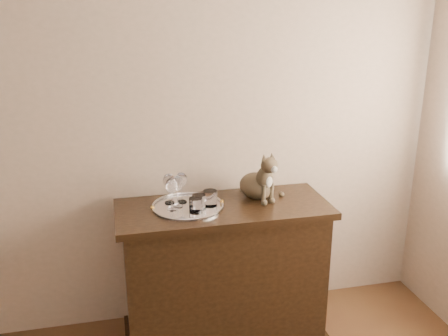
{
  "coord_description": "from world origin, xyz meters",
  "views": [
    {
      "loc": [
        0.02,
        -0.58,
        1.93
      ],
      "look_at": [
        0.61,
        1.95,
        1.07
      ],
      "focal_mm": 40.0,
      "sensor_mm": 36.0,
      "label": 1
    }
  ],
  "objects_px": {
    "wine_glass_b": "(182,187)",
    "wine_glass_d": "(177,191)",
    "sideboard": "(223,273)",
    "tumbler_a": "(199,202)",
    "tumbler_c": "(210,198)",
    "wine_glass_c": "(172,194)",
    "tumbler_b": "(196,205)",
    "tray": "(188,207)",
    "wine_glass_a": "(169,188)",
    "cat": "(257,174)"
  },
  "relations": [
    {
      "from": "wine_glass_a",
      "to": "wine_glass_b",
      "type": "xyz_separation_m",
      "value": [
        0.07,
        -0.0,
        0.0
      ]
    },
    {
      "from": "tumbler_a",
      "to": "tumbler_c",
      "type": "distance_m",
      "value": 0.08
    },
    {
      "from": "wine_glass_d",
      "to": "tumbler_b",
      "type": "relative_size",
      "value": 2.19
    },
    {
      "from": "wine_glass_d",
      "to": "tumbler_c",
      "type": "bearing_deg",
      "value": -10.37
    },
    {
      "from": "wine_glass_b",
      "to": "tumbler_c",
      "type": "height_order",
      "value": "wine_glass_b"
    },
    {
      "from": "tray",
      "to": "wine_glass_a",
      "type": "xyz_separation_m",
      "value": [
        -0.09,
        0.07,
        0.09
      ]
    },
    {
      "from": "tumbler_b",
      "to": "cat",
      "type": "bearing_deg",
      "value": 21.87
    },
    {
      "from": "wine_glass_b",
      "to": "wine_glass_d",
      "type": "xyz_separation_m",
      "value": [
        -0.03,
        -0.06,
        0.0
      ]
    },
    {
      "from": "wine_glass_c",
      "to": "tumbler_c",
      "type": "height_order",
      "value": "wine_glass_c"
    },
    {
      "from": "sideboard",
      "to": "wine_glass_d",
      "type": "relative_size",
      "value": 6.72
    },
    {
      "from": "tumbler_b",
      "to": "tray",
      "type": "bearing_deg",
      "value": 107.38
    },
    {
      "from": "wine_glass_a",
      "to": "wine_glass_d",
      "type": "relative_size",
      "value": 0.98
    },
    {
      "from": "tray",
      "to": "wine_glass_c",
      "type": "xyz_separation_m",
      "value": [
        -0.09,
        -0.02,
        0.09
      ]
    },
    {
      "from": "tray",
      "to": "tumbler_a",
      "type": "xyz_separation_m",
      "value": [
        0.05,
        -0.05,
        0.05
      ]
    },
    {
      "from": "sideboard",
      "to": "wine_glass_b",
      "type": "bearing_deg",
      "value": 158.05
    },
    {
      "from": "tray",
      "to": "tumbler_a",
      "type": "relative_size",
      "value": 4.84
    },
    {
      "from": "wine_glass_b",
      "to": "wine_glass_d",
      "type": "bearing_deg",
      "value": -118.39
    },
    {
      "from": "sideboard",
      "to": "tumbler_a",
      "type": "distance_m",
      "value": 0.5
    },
    {
      "from": "wine_glass_a",
      "to": "tray",
      "type": "bearing_deg",
      "value": -39.01
    },
    {
      "from": "tray",
      "to": "cat",
      "type": "xyz_separation_m",
      "value": [
        0.42,
        0.06,
        0.14
      ]
    },
    {
      "from": "sideboard",
      "to": "tumbler_c",
      "type": "height_order",
      "value": "tumbler_c"
    },
    {
      "from": "tumbler_a",
      "to": "sideboard",
      "type": "bearing_deg",
      "value": 13.25
    },
    {
      "from": "tumbler_b",
      "to": "tumbler_c",
      "type": "relative_size",
      "value": 0.92
    },
    {
      "from": "wine_glass_c",
      "to": "tumbler_a",
      "type": "height_order",
      "value": "wine_glass_c"
    },
    {
      "from": "wine_glass_b",
      "to": "cat",
      "type": "distance_m",
      "value": 0.44
    },
    {
      "from": "wine_glass_a",
      "to": "tumbler_b",
      "type": "distance_m",
      "value": 0.21
    },
    {
      "from": "wine_glass_c",
      "to": "cat",
      "type": "distance_m",
      "value": 0.51
    },
    {
      "from": "wine_glass_c",
      "to": "tumbler_c",
      "type": "xyz_separation_m",
      "value": [
        0.21,
        -0.0,
        -0.05
      ]
    },
    {
      "from": "tumbler_a",
      "to": "tumbler_b",
      "type": "relative_size",
      "value": 1.01
    },
    {
      "from": "wine_glass_d",
      "to": "cat",
      "type": "xyz_separation_m",
      "value": [
        0.47,
        0.05,
        0.05
      ]
    },
    {
      "from": "tumbler_c",
      "to": "tumbler_a",
      "type": "bearing_deg",
      "value": -154.62
    },
    {
      "from": "sideboard",
      "to": "wine_glass_a",
      "type": "height_order",
      "value": "wine_glass_a"
    },
    {
      "from": "wine_glass_b",
      "to": "tumbler_c",
      "type": "distance_m",
      "value": 0.18
    },
    {
      "from": "wine_glass_b",
      "to": "wine_glass_c",
      "type": "height_order",
      "value": "wine_glass_c"
    },
    {
      "from": "cat",
      "to": "wine_glass_d",
      "type": "bearing_deg",
      "value": 166.35
    },
    {
      "from": "sideboard",
      "to": "tumbler_b",
      "type": "relative_size",
      "value": 14.71
    },
    {
      "from": "tumbler_a",
      "to": "wine_glass_b",
      "type": "bearing_deg",
      "value": 121.78
    },
    {
      "from": "wine_glass_d",
      "to": "cat",
      "type": "height_order",
      "value": "cat"
    },
    {
      "from": "tumbler_a",
      "to": "tumbler_c",
      "type": "height_order",
      "value": "tumbler_c"
    },
    {
      "from": "wine_glass_c",
      "to": "wine_glass_b",
      "type": "bearing_deg",
      "value": 53.46
    },
    {
      "from": "wine_glass_b",
      "to": "tumbler_b",
      "type": "relative_size",
      "value": 2.16
    },
    {
      "from": "sideboard",
      "to": "wine_glass_b",
      "type": "relative_size",
      "value": 6.81
    },
    {
      "from": "wine_glass_d",
      "to": "wine_glass_a",
      "type": "bearing_deg",
      "value": 122.33
    },
    {
      "from": "wine_glass_a",
      "to": "tumbler_a",
      "type": "xyz_separation_m",
      "value": [
        0.15,
        -0.13,
        -0.05
      ]
    },
    {
      "from": "tumbler_a",
      "to": "wine_glass_c",
      "type": "bearing_deg",
      "value": 166.87
    },
    {
      "from": "sideboard",
      "to": "tumbler_a",
      "type": "relative_size",
      "value": 14.53
    },
    {
      "from": "tray",
      "to": "wine_glass_a",
      "type": "relative_size",
      "value": 2.29
    },
    {
      "from": "sideboard",
      "to": "tray",
      "type": "bearing_deg",
      "value": 175.1
    },
    {
      "from": "wine_glass_b",
      "to": "tumbler_b",
      "type": "height_order",
      "value": "wine_glass_b"
    },
    {
      "from": "wine_glass_b",
      "to": "wine_glass_d",
      "type": "distance_m",
      "value": 0.07
    }
  ]
}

